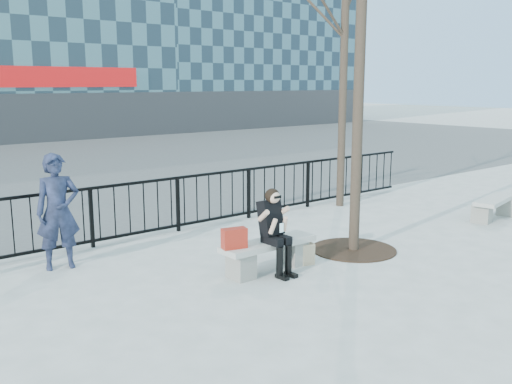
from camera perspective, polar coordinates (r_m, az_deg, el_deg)
ground at (r=9.08m, az=1.26°, el=-7.88°), size 120.00×120.00×0.00m
railing at (r=11.30m, az=-8.68°, el=-1.34°), size 14.00×0.06×1.10m
tree_grate at (r=10.30m, az=9.72°, el=-5.68°), size 1.50×1.50×0.02m
bench_main at (r=8.99m, az=1.27°, el=-6.06°), size 1.65×0.46×0.49m
bench_second at (r=13.43m, az=22.78°, el=-1.28°), size 1.58×0.44×0.47m
seated_woman at (r=8.77m, az=1.96°, el=-3.99°), size 0.50×0.64×1.34m
handbag at (r=8.51m, az=-2.19°, el=-4.65°), size 0.40×0.26×0.31m
shopping_bag at (r=9.34m, az=4.74°, el=-6.26°), size 0.39×0.23×0.35m
standing_man at (r=9.50m, az=-19.20°, el=-1.86°), size 0.75×0.58×1.85m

